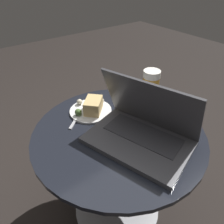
% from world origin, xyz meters
% --- Properties ---
extents(ground_plane, '(6.00, 6.00, 0.00)m').
position_xyz_m(ground_plane, '(0.00, 0.00, 0.00)').
color(ground_plane, black).
extents(table, '(0.68, 0.68, 0.53)m').
position_xyz_m(table, '(0.00, 0.00, 0.37)').
color(table, '#9E9EA3').
rests_on(table, ground_plane).
extents(laptop, '(0.42, 0.34, 0.24)m').
position_xyz_m(laptop, '(0.09, 0.04, 0.58)').
color(laptop, '#47474C').
rests_on(laptop, table).
extents(beer_glass, '(0.07, 0.07, 0.18)m').
position_xyz_m(beer_glass, '(-0.05, 0.21, 0.62)').
color(beer_glass, gold).
rests_on(beer_glass, table).
extents(snack_plate, '(0.19, 0.19, 0.07)m').
position_xyz_m(snack_plate, '(-0.18, -0.01, 0.55)').
color(snack_plate, white).
rests_on(snack_plate, table).
extents(fork, '(0.14, 0.16, 0.00)m').
position_xyz_m(fork, '(-0.20, -0.06, 0.53)').
color(fork, '#B2B2B7').
rests_on(fork, table).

